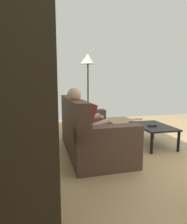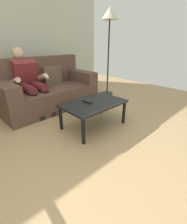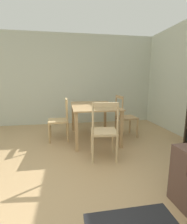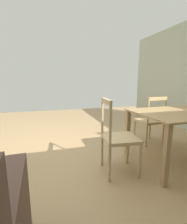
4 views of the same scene
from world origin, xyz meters
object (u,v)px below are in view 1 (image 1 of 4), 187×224
(bookshelf, at_px, (31,141))
(person_lounging, at_px, (91,123))
(floor_lamp, at_px, (88,66))
(couch, at_px, (89,133))
(coffee_table, at_px, (153,128))
(tv_remote, at_px, (152,126))

(bookshelf, bearing_deg, person_lounging, -28.99)
(person_lounging, distance_m, floor_lamp, 2.11)
(couch, xyz_separation_m, person_lounging, (-0.33, 0.03, 0.24))
(coffee_table, distance_m, tv_remote, 0.11)
(person_lounging, distance_m, bookshelf, 1.59)
(couch, bearing_deg, floor_lamp, -10.48)
(tv_remote, xyz_separation_m, floor_lamp, (1.49, 0.93, 1.19))
(tv_remote, distance_m, floor_lamp, 2.12)
(couch, distance_m, bookshelf, 1.94)
(bookshelf, bearing_deg, coffee_table, -49.10)
(coffee_table, bearing_deg, bookshelf, 130.90)
(bookshelf, height_order, floor_lamp, bookshelf)
(coffee_table, distance_m, bookshelf, 2.76)
(tv_remote, height_order, bookshelf, bookshelf)
(couch, bearing_deg, person_lounging, 174.45)
(person_lounging, xyz_separation_m, floor_lamp, (1.82, -0.31, 1.02))
(person_lounging, relative_size, floor_lamp, 0.60)
(person_lounging, xyz_separation_m, coffee_table, (0.41, -1.30, -0.24))
(person_lounging, xyz_separation_m, tv_remote, (0.34, -1.24, -0.17))
(couch, height_order, coffee_table, couch)
(tv_remote, xyz_separation_m, bookshelf, (-1.72, 2.01, 0.36))
(couch, bearing_deg, coffee_table, -86.56)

